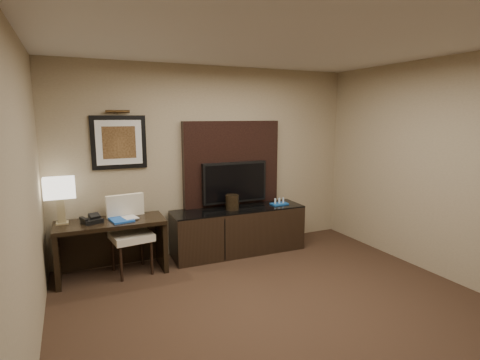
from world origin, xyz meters
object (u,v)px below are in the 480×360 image
desk (112,248)px  tv (235,182)px  desk_chair (131,235)px  ice_bucket (232,202)px  credenza (238,230)px  minibar_tray (279,201)px  table_lamp (61,203)px  desk_phone (92,219)px

desk → tv: (1.80, 0.24, 0.67)m
desk_chair → ice_bucket: 1.45m
credenza → ice_bucket: ice_bucket is taller
tv → minibar_tray: bearing=-19.8°
desk → ice_bucket: 1.72m
table_lamp → ice_bucket: bearing=-2.7°
table_lamp → desk_phone: bearing=-18.6°
tv → desk_chair: (-1.56, -0.29, -0.52)m
ice_bucket → table_lamp: bearing=177.3°
desk_phone → ice_bucket: bearing=-18.3°
ice_bucket → minibar_tray: (0.77, -0.00, -0.06)m
desk_chair → table_lamp: table_lamp is taller
ice_bucket → minibar_tray: ice_bucket is taller
credenza → tv: bearing=84.5°
desk_phone → ice_bucket: ice_bucket is taller
desk_phone → minibar_tray: desk_phone is taller
tv → desk_phone: (-2.01, -0.23, -0.26)m
table_lamp → desk_phone: size_ratio=2.42×
tv → table_lamp: (-2.34, -0.12, -0.06)m
desk_chair → minibar_tray: bearing=-6.4°
desk_phone → minibar_tray: 2.65m
desk → desk_phone: desk_phone is taller
tv → minibar_tray: size_ratio=3.94×
desk → table_lamp: (-0.54, 0.12, 0.61)m
ice_bucket → desk_chair: bearing=-177.6°
desk → ice_bucket: bearing=1.6°
desk_phone → minibar_tray: (2.65, 0.00, -0.04)m
tv → desk_chair: 1.67m
minibar_tray → ice_bucket: bearing=179.7°
minibar_tray → desk_phone: bearing=-179.9°
desk → desk_phone: size_ratio=6.06×
desk_chair → minibar_tray: 2.21m
desk → minibar_tray: (2.44, 0.01, 0.36)m
desk → desk_phone: (-0.21, 0.01, 0.41)m
tv → ice_bucket: (-0.14, -0.23, -0.25)m
table_lamp → desk: bearing=-12.4°
credenza → ice_bucket: (-0.11, -0.04, 0.44)m
desk_chair → desk_phone: (-0.45, 0.05, 0.26)m
desk_chair → desk_phone: desk_chair is taller
desk → desk_chair: 0.28m
desk → table_lamp: bearing=168.7°
desk_chair → desk: bearing=161.0°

